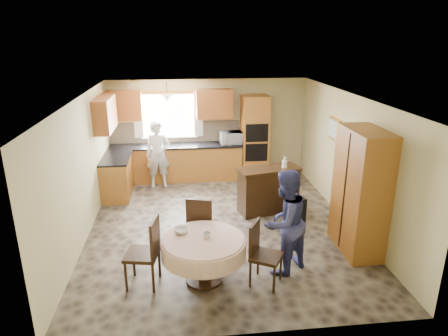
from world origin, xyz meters
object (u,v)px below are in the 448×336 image
cupboard (360,192)px  person_dining (284,222)px  oven_tower (254,137)px  chair_right (261,250)px  chair_left (147,249)px  person_sink (158,155)px  dining_table (204,248)px  sideboard (268,191)px  chair_back (201,222)px

cupboard → person_dining: bearing=-160.3°
oven_tower → cupboard: cupboard is taller
chair_right → person_dining: bearing=-26.2°
oven_tower → chair_right: oven_tower is taller
chair_left → person_sink: (-0.01, 4.09, 0.21)m
person_sink → dining_table: bearing=-84.5°
dining_table → chair_right: (0.84, -0.14, -0.02)m
person_sink → person_dining: person_dining is taller
sideboard → person_dining: 2.24m
oven_tower → sideboard: size_ratio=1.68×
cupboard → dining_table: 2.80m
cupboard → chair_back: cupboard is taller
chair_right → person_dining: size_ratio=0.58×
cupboard → dining_table: bearing=-166.3°
chair_back → person_dining: size_ratio=0.62×
chair_right → dining_table: bearing=110.3°
sideboard → chair_back: (-1.49, -1.53, 0.12)m
cupboard → person_sink: cupboard is taller
chair_back → person_dining: person_dining is taller
oven_tower → person_sink: oven_tower is taller
cupboard → chair_left: size_ratio=1.98×
chair_right → person_dining: person_dining is taller
chair_left → chair_right: size_ratio=1.10×
dining_table → chair_back: chair_back is taller
chair_back → chair_right: bearing=148.4°
chair_back → person_dining: 1.43m
oven_tower → chair_right: bearing=-99.3°
cupboard → chair_left: bearing=-169.4°
chair_left → person_dining: 2.09m
chair_left → person_sink: bearing=-169.2°
chair_left → oven_tower: bearing=162.4°
oven_tower → chair_right: size_ratio=2.18×
sideboard → cupboard: bearing=-68.4°
dining_table → chair_back: 0.81m
cupboard → chair_back: bearing=176.7°
sideboard → person_dining: person_dining is taller
cupboard → chair_right: bearing=-156.7°
oven_tower → chair_back: bearing=-113.4°
cupboard → person_sink: (-3.49, 3.44, -0.26)m
cupboard → chair_right: (-1.83, -0.79, -0.53)m
oven_tower → person_sink: (-2.42, -0.39, -0.26)m
oven_tower → chair_left: bearing=-118.3°
dining_table → chair_back: size_ratio=1.21×
chair_back → chair_right: size_ratio=1.07×
oven_tower → chair_left: size_ratio=1.97×
cupboard → person_dining: 1.53m
oven_tower → chair_right: (-0.76, -4.62, -0.52)m
dining_table → chair_back: (0.01, 0.81, 0.02)m
person_sink → oven_tower: bearing=3.3°
oven_tower → cupboard: 3.98m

